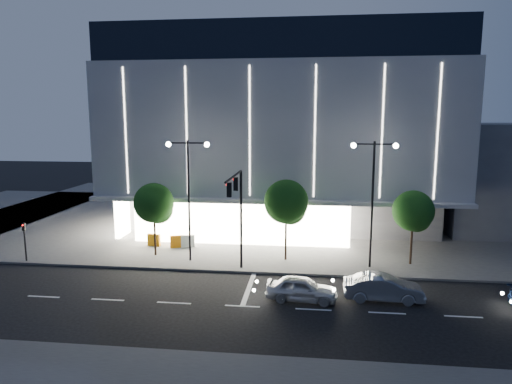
{
  "coord_description": "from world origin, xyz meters",
  "views": [
    {
      "loc": [
        5.6,
        -25.72,
        10.53
      ],
      "look_at": [
        1.64,
        8.2,
        5.0
      ],
      "focal_mm": 32.0,
      "sensor_mm": 36.0,
      "label": 1
    }
  ],
  "objects_px": {
    "traffic_mast": "(238,203)",
    "ped_signal_far": "(25,238)",
    "barrier_c": "(177,242)",
    "barrier_a": "(154,240)",
    "car_lead": "(302,289)",
    "car_second": "(383,288)",
    "street_lamp_east": "(373,186)",
    "tree_left": "(154,205)",
    "street_lamp_west": "(188,183)",
    "tree_mid": "(287,204)",
    "tree_right": "(413,213)",
    "barrier_b": "(188,241)"
  },
  "relations": [
    {
      "from": "car_second",
      "to": "barrier_c",
      "type": "height_order",
      "value": "car_second"
    },
    {
      "from": "tree_left",
      "to": "car_second",
      "type": "height_order",
      "value": "tree_left"
    },
    {
      "from": "street_lamp_east",
      "to": "tree_left",
      "type": "height_order",
      "value": "street_lamp_east"
    },
    {
      "from": "tree_left",
      "to": "tree_mid",
      "type": "relative_size",
      "value": 0.93
    },
    {
      "from": "traffic_mast",
      "to": "street_lamp_east",
      "type": "xyz_separation_m",
      "value": [
        9.0,
        2.66,
        0.93
      ]
    },
    {
      "from": "street_lamp_west",
      "to": "ped_signal_far",
      "type": "bearing_deg",
      "value": -172.87
    },
    {
      "from": "barrier_b",
      "to": "street_lamp_east",
      "type": "bearing_deg",
      "value": -31.0
    },
    {
      "from": "tree_left",
      "to": "car_lead",
      "type": "distance_m",
      "value": 13.82
    },
    {
      "from": "traffic_mast",
      "to": "barrier_a",
      "type": "xyz_separation_m",
      "value": [
        -7.95,
        6.05,
        -4.38
      ]
    },
    {
      "from": "tree_mid",
      "to": "barrier_b",
      "type": "relative_size",
      "value": 5.59
    },
    {
      "from": "street_lamp_west",
      "to": "barrier_b",
      "type": "xyz_separation_m",
      "value": [
        -1.09,
        3.38,
        -5.31
      ]
    },
    {
      "from": "tree_right",
      "to": "barrier_b",
      "type": "xyz_separation_m",
      "value": [
        -17.12,
        2.36,
        -3.23
      ]
    },
    {
      "from": "street_lamp_west",
      "to": "barrier_b",
      "type": "distance_m",
      "value": 6.39
    },
    {
      "from": "barrier_a",
      "to": "traffic_mast",
      "type": "bearing_deg",
      "value": -24.92
    },
    {
      "from": "tree_left",
      "to": "ped_signal_far",
      "type": "bearing_deg",
      "value": -164.39
    },
    {
      "from": "barrier_a",
      "to": "barrier_c",
      "type": "xyz_separation_m",
      "value": [
        2.03,
        -0.24,
        0.0
      ]
    },
    {
      "from": "car_second",
      "to": "barrier_a",
      "type": "relative_size",
      "value": 4.14
    },
    {
      "from": "street_lamp_west",
      "to": "tree_mid",
      "type": "height_order",
      "value": "street_lamp_west"
    },
    {
      "from": "traffic_mast",
      "to": "barrier_c",
      "type": "height_order",
      "value": "traffic_mast"
    },
    {
      "from": "barrier_b",
      "to": "ped_signal_far",
      "type": "bearing_deg",
      "value": -173.38
    },
    {
      "from": "barrier_b",
      "to": "street_lamp_west",
      "type": "bearing_deg",
      "value": -89.61
    },
    {
      "from": "street_lamp_west",
      "to": "tree_mid",
      "type": "xyz_separation_m",
      "value": [
        7.03,
        1.02,
        -1.62
      ]
    },
    {
      "from": "car_second",
      "to": "car_lead",
      "type": "bearing_deg",
      "value": 98.03
    },
    {
      "from": "traffic_mast",
      "to": "ped_signal_far",
      "type": "height_order",
      "value": "traffic_mast"
    },
    {
      "from": "traffic_mast",
      "to": "street_lamp_east",
      "type": "height_order",
      "value": "street_lamp_east"
    },
    {
      "from": "street_lamp_west",
      "to": "barrier_b",
      "type": "bearing_deg",
      "value": 107.89
    },
    {
      "from": "tree_mid",
      "to": "car_second",
      "type": "relative_size",
      "value": 1.35
    },
    {
      "from": "traffic_mast",
      "to": "street_lamp_west",
      "type": "distance_m",
      "value": 4.89
    },
    {
      "from": "traffic_mast",
      "to": "barrier_c",
      "type": "relative_size",
      "value": 6.43
    },
    {
      "from": "street_lamp_east",
      "to": "ped_signal_far",
      "type": "distance_m",
      "value": 25.37
    },
    {
      "from": "tree_mid",
      "to": "street_lamp_east",
      "type": "bearing_deg",
      "value": -9.69
    },
    {
      "from": "tree_left",
      "to": "car_second",
      "type": "distance_m",
      "value": 17.67
    },
    {
      "from": "street_lamp_west",
      "to": "ped_signal_far",
      "type": "distance_m",
      "value": 12.76
    },
    {
      "from": "tree_mid",
      "to": "barrier_c",
      "type": "height_order",
      "value": "tree_mid"
    },
    {
      "from": "tree_right",
      "to": "ped_signal_far",
      "type": "bearing_deg",
      "value": -174.86
    },
    {
      "from": "car_lead",
      "to": "tree_right",
      "type": "bearing_deg",
      "value": -42.04
    },
    {
      "from": "street_lamp_west",
      "to": "tree_right",
      "type": "relative_size",
      "value": 1.63
    },
    {
      "from": "car_lead",
      "to": "traffic_mast",
      "type": "bearing_deg",
      "value": 55.02
    },
    {
      "from": "barrier_b",
      "to": "barrier_a",
      "type": "bearing_deg",
      "value": 162.33
    },
    {
      "from": "ped_signal_far",
      "to": "barrier_a",
      "type": "distance_m",
      "value": 9.5
    },
    {
      "from": "car_lead",
      "to": "barrier_c",
      "type": "relative_size",
      "value": 3.78
    },
    {
      "from": "tree_left",
      "to": "car_second",
      "type": "relative_size",
      "value": 1.26
    },
    {
      "from": "barrier_a",
      "to": "tree_left",
      "type": "bearing_deg",
      "value": -55.21
    },
    {
      "from": "tree_right",
      "to": "car_second",
      "type": "distance_m",
      "value": 7.97
    },
    {
      "from": "car_second",
      "to": "barrier_b",
      "type": "distance_m",
      "value": 16.79
    },
    {
      "from": "traffic_mast",
      "to": "street_lamp_east",
      "type": "distance_m",
      "value": 9.43
    },
    {
      "from": "traffic_mast",
      "to": "ped_signal_far",
      "type": "relative_size",
      "value": 2.36
    },
    {
      "from": "car_lead",
      "to": "car_second",
      "type": "bearing_deg",
      "value": -78.51
    },
    {
      "from": "traffic_mast",
      "to": "car_second",
      "type": "relative_size",
      "value": 1.55
    },
    {
      "from": "traffic_mast",
      "to": "barrier_a",
      "type": "bearing_deg",
      "value": 142.72
    }
  ]
}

